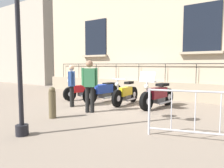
{
  "coord_description": "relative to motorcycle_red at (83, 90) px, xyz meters",
  "views": [
    {
      "loc": [
        7.04,
        4.91,
        1.57
      ],
      "look_at": [
        0.06,
        0.0,
        0.8
      ],
      "focal_mm": 34.12,
      "sensor_mm": 36.0,
      "label": 1
    }
  ],
  "objects": [
    {
      "name": "ground_plane",
      "position": [
        0.05,
        1.72,
        -0.41
      ],
      "size": [
        60.0,
        60.0,
        0.0
      ],
      "primitive_type": "plane",
      "color": "gray"
    },
    {
      "name": "building_facade",
      "position": [
        -2.57,
        1.72,
        3.23
      ],
      "size": [
        0.82,
        12.78,
        7.51
      ],
      "color": "tan",
      "rests_on": "ground_plane"
    },
    {
      "name": "motorcycle_red",
      "position": [
        0.0,
        0.0,
        0.0
      ],
      "size": [
        1.93,
        0.73,
        1.08
      ],
      "color": "black",
      "rests_on": "ground_plane"
    },
    {
      "name": "motorcycle_blue",
      "position": [
        -0.03,
        1.19,
        0.04
      ],
      "size": [
        2.21,
        0.78,
        0.94
      ],
      "color": "black",
      "rests_on": "ground_plane"
    },
    {
      "name": "motorcycle_yellow",
      "position": [
        -0.09,
        2.24,
        0.01
      ],
      "size": [
        1.97,
        0.54,
        1.05
      ],
      "color": "black",
      "rests_on": "ground_plane"
    },
    {
      "name": "motorcycle_maroon",
      "position": [
        -0.2,
        3.55,
        0.04
      ],
      "size": [
        2.08,
        0.78,
        1.34
      ],
      "color": "black",
      "rests_on": "ground_plane"
    },
    {
      "name": "lamppost",
      "position": [
        4.46,
        2.33,
        2.51
      ],
      "size": [
        0.34,
        1.04,
        4.18
      ],
      "color": "black",
      "rests_on": "ground_plane"
    },
    {
      "name": "crowd_barrier",
      "position": [
        2.42,
        5.77,
        0.16
      ],
      "size": [
        0.74,
        2.36,
        1.05
      ],
      "color": "#B7B7BF",
      "rests_on": "ground_plane"
    },
    {
      "name": "bollard",
      "position": [
        3.05,
        1.63,
        0.06
      ],
      "size": [
        0.21,
        0.21,
        0.93
      ],
      "color": "brown",
      "rests_on": "ground_plane"
    },
    {
      "name": "pedestrian_standing",
      "position": [
        1.84,
        2.04,
        0.57
      ],
      "size": [
        0.38,
        0.46,
        1.72
      ],
      "color": "black",
      "rests_on": "ground_plane"
    },
    {
      "name": "pedestrian_walking",
      "position": [
        1.48,
        0.83,
        0.47
      ],
      "size": [
        0.43,
        0.4,
        1.57
      ],
      "color": "black",
      "rests_on": "ground_plane"
    },
    {
      "name": "distant_building",
      "position": [
        -5.84,
        -10.25,
        2.88
      ],
      "size": [
        5.66,
        7.21,
        6.58
      ],
      "color": "#9E9384",
      "rests_on": "ground_plane"
    }
  ]
}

